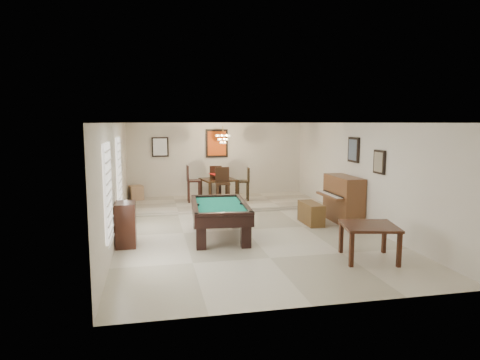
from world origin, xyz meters
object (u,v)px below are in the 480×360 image
object	(u,v)px
upright_piano	(338,199)
flower_vase	(218,171)
square_table	(369,242)
dining_table	(218,188)
dining_chair_north	(215,181)
dining_chair_west	(194,184)
dining_chair_south	(223,186)
piano_bench	(311,213)
pool_table	(220,221)
dining_chair_east	(243,184)
apothecary_chest	(126,224)
corner_bench	(136,193)
chandelier	(223,136)

from	to	relation	value
upright_piano	flower_vase	distance (m)	4.08
square_table	dining_table	size ratio (longest dim) A/B	0.98
dining_chair_north	dining_chair_west	size ratio (longest dim) A/B	0.92
dining_chair_west	dining_chair_north	bearing A→B (deg)	-45.42
dining_chair_south	square_table	bearing A→B (deg)	-65.33
square_table	piano_bench	distance (m)	2.99
pool_table	dining_chair_south	xyz separation A→B (m)	(0.60, 3.15, 0.32)
pool_table	dining_chair_west	size ratio (longest dim) A/B	1.94
upright_piano	dining_chair_east	size ratio (longest dim) A/B	1.38
flower_vase	dining_chair_east	world-z (taller)	flower_vase
apothecary_chest	dining_table	xyz separation A→B (m)	(2.64, 4.14, 0.07)
dining_chair_south	dining_table	bearing A→B (deg)	96.64
flower_vase	dining_chair_east	xyz separation A→B (m)	(0.79, -0.01, -0.44)
piano_bench	flower_vase	size ratio (longest dim) A/B	3.76
dining_chair_east	upright_piano	bearing A→B (deg)	39.57
apothecary_chest	flower_vase	xyz separation A→B (m)	(2.64, 4.14, 0.62)
upright_piano	corner_bench	size ratio (longest dim) A/B	2.92
chandelier	dining_chair_east	bearing A→B (deg)	8.15
dining_chair_west	corner_bench	xyz separation A→B (m)	(-1.79, 0.81, -0.35)
dining_table	chandelier	xyz separation A→B (m)	(0.13, -0.11, 1.66)
flower_vase	chandelier	size ratio (longest dim) A/B	0.44
upright_piano	dining_chair_west	size ratio (longest dim) A/B	1.26
upright_piano	dining_chair_west	distance (m)	4.62
dining_chair_south	chandelier	distance (m)	1.62
upright_piano	apothecary_chest	distance (m)	5.46
upright_piano	apothecary_chest	size ratio (longest dim) A/B	1.55
flower_vase	chandelier	xyz separation A→B (m)	(0.13, -0.11, 1.11)
square_table	dining_table	bearing A→B (deg)	107.91
upright_piano	piano_bench	bearing A→B (deg)	-177.49
corner_bench	chandelier	xyz separation A→B (m)	(2.70, -0.94, 1.86)
dining_chair_south	pool_table	bearing A→B (deg)	-96.02
flower_vase	dining_chair_west	size ratio (longest dim) A/B	0.23
dining_chair_west	dining_chair_east	world-z (taller)	dining_chair_west
pool_table	dining_chair_east	world-z (taller)	dining_chair_east
dining_chair_north	dining_chair_east	world-z (taller)	dining_chair_north
dining_table	dining_chair_east	distance (m)	0.80
pool_table	dining_table	world-z (taller)	dining_table
square_table	apothecary_chest	xyz separation A→B (m)	(-4.59, 1.89, 0.13)
dining_chair_north	corner_bench	distance (m)	2.60
apothecary_chest	corner_bench	xyz separation A→B (m)	(0.07, 4.97, -0.12)
pool_table	square_table	bearing A→B (deg)	-36.95
square_table	chandelier	size ratio (longest dim) A/B	1.65
pool_table	square_table	size ratio (longest dim) A/B	2.27
dining_chair_west	square_table	bearing A→B (deg)	-155.01
dining_table	corner_bench	xyz separation A→B (m)	(-2.57, 0.83, -0.19)
pool_table	piano_bench	xyz separation A→B (m)	(2.52, 0.80, -0.10)
pool_table	dining_table	distance (m)	3.89
pool_table	dining_table	size ratio (longest dim) A/B	2.23
pool_table	square_table	world-z (taller)	pool_table
flower_vase	piano_bench	bearing A→B (deg)	-57.46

